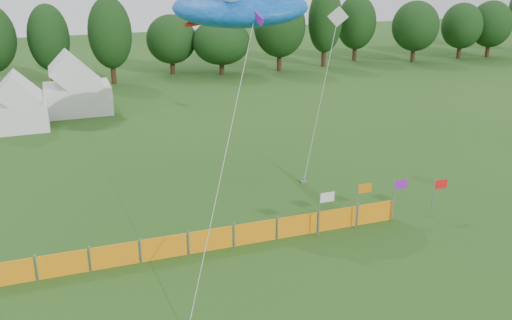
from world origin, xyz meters
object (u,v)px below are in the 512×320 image
object	(u,v)px
tent_right	(77,90)
stingray_kite	(237,6)
barrier_fence	(188,244)
tent_left	(21,106)

from	to	relation	value
tent_right	stingray_kite	size ratio (longest dim) A/B	0.24
stingray_kite	barrier_fence	bearing A→B (deg)	-122.36
tent_left	stingray_kite	xyz separation A→B (m)	(11.63, -14.48, 7.77)
tent_right	stingray_kite	distance (m)	20.66
stingray_kite	tent_left	bearing A→B (deg)	128.78
tent_right	barrier_fence	distance (m)	25.19
tent_right	barrier_fence	xyz separation A→B (m)	(2.95, -24.98, -1.31)
tent_left	barrier_fence	xyz separation A→B (m)	(6.99, -21.80, -1.12)
barrier_fence	tent_right	bearing A→B (deg)	96.72
tent_right	barrier_fence	size ratio (longest dim) A/B	0.26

